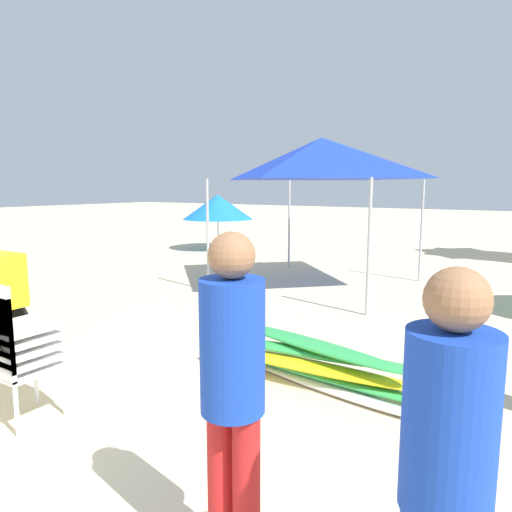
{
  "coord_description": "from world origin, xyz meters",
  "views": [
    {
      "loc": [
        3.49,
        -1.64,
        1.94
      ],
      "look_at": [
        -0.19,
        3.98,
        0.94
      ],
      "focal_mm": 32.84,
      "sensor_mm": 36.0,
      "label": 1
    }
  ],
  "objects": [
    {
      "name": "beach_umbrella_mid",
      "position": [
        -5.39,
        9.78,
        1.31
      ],
      "size": [
        2.16,
        2.16,
        1.69
      ],
      "color": "beige",
      "rests_on": "ground"
    },
    {
      "name": "lifeguard_near_center",
      "position": [
        2.2,
        0.11,
        1.0
      ],
      "size": [
        0.32,
        0.32,
        1.73
      ],
      "color": "red",
      "rests_on": "ground"
    },
    {
      "name": "stacked_plastic_chairs",
      "position": [
        -0.14,
        0.3,
        0.7
      ],
      "size": [
        0.48,
        0.48,
        1.2
      ],
      "color": "white",
      "rests_on": "ground"
    },
    {
      "name": "popup_canopy",
      "position": [
        -0.43,
        6.6,
        2.46
      ],
      "size": [
        3.13,
        3.13,
        2.85
      ],
      "color": "#B2B2B7",
      "rests_on": "ground"
    },
    {
      "name": "surfboard_pile",
      "position": [
        1.55,
        2.36,
        0.2
      ],
      "size": [
        2.5,
        0.81,
        0.4
      ],
      "color": "white",
      "rests_on": "ground"
    },
    {
      "name": "lifeguard_near_left",
      "position": [
        3.22,
        -0.02,
        0.96
      ],
      "size": [
        0.32,
        0.32,
        1.68
      ],
      "color": "#33598C",
      "rests_on": "ground"
    }
  ]
}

